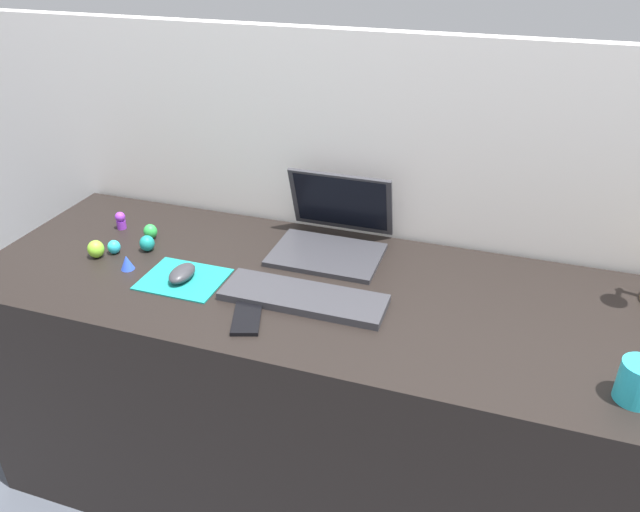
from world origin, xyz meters
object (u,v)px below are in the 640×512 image
Objects in this scene: toy_figurine_blue at (127,262)px; toy_figurine_purple at (121,220)px; mouse at (182,273)px; toy_figurine_green at (150,231)px; laptop at (333,231)px; toy_figurine_teal at (147,243)px; toy_figurine_cyan at (114,247)px; cell_phone at (247,318)px; coffee_mug at (638,382)px; keyboard at (303,297)px; toy_figurine_lime at (96,249)px.

toy_figurine_purple is at bearing 127.85° from toy_figurine_blue.
toy_figurine_green is at bearing 139.12° from mouse.
laptop is 0.53m from toy_figurine_teal.
toy_figurine_cyan is at bearing -113.18° from toy_figurine_green.
cell_phone is (0.23, -0.11, -0.02)m from mouse.
laptop is 0.65m from toy_figurine_purple.
toy_figurine_purple is 1.32× the size of toy_figurine_blue.
coffee_mug reaches higher than toy_figurine_green.
keyboard is 0.69m from toy_figurine_purple.
toy_figurine_purple reaches higher than mouse.
laptop is 0.42m from cell_phone.
toy_figurine_cyan is (-0.58, 0.06, 0.01)m from keyboard.
laptop is 3.43× the size of coffee_mug.
mouse is at bearing 136.14° from cell_phone.
toy_figurine_teal reaches higher than cell_phone.
toy_figurine_teal reaches higher than toy_figurine_green.
toy_figurine_purple reaches higher than keyboard.
laptop is at bearing 21.70° from toy_figurine_cyan.
toy_figurine_blue reaches higher than cell_phone.
toy_figurine_green reaches higher than cell_phone.
toy_figurine_blue is at bearing 174.56° from coffee_mug.
cell_phone is at bearing -29.47° from toy_figurine_purple.
mouse is at bearing -15.01° from toy_figurine_cyan.
mouse is at bearing -136.99° from laptop.
toy_figurine_cyan is 0.05m from toy_figurine_lime.
mouse is (-0.33, -0.01, 0.01)m from keyboard.
keyboard is 10.46× the size of toy_figurine_cyan.
toy_figurine_teal is (-0.49, -0.18, -0.03)m from laptop.
toy_figurine_blue is (-0.40, 0.11, 0.02)m from cell_phone.
toy_figurine_lime is at bearing 145.95° from cell_phone.
laptop is at bearing 30.93° from toy_figurine_blue.
toy_figurine_cyan is at bearing -62.56° from toy_figurine_purple.
coffee_mug is 1.75× the size of toy_figurine_lime.
toy_figurine_cyan is at bearing 143.14° from toy_figurine_blue.
mouse is 1.79× the size of toy_figurine_purple.
toy_figurine_green is (-0.44, 0.29, 0.02)m from cell_phone.
mouse is 0.26m from cell_phone.
toy_figurine_purple reaches higher than toy_figurine_lime.
cell_phone is 1.47× the size of coffee_mug.
toy_figurine_cyan is at bearing 141.30° from cell_phone.
toy_figurine_lime is (-0.11, -0.08, 0.00)m from toy_figurine_teal.
toy_figurine_cyan is (-0.57, -0.23, -0.03)m from laptop.
mouse reaches higher than cell_phone.
keyboard is at bearing 31.55° from cell_phone.
coffee_mug reaches higher than mouse.
mouse is (-0.32, -0.30, -0.03)m from laptop.
laptop is 2.34× the size of cell_phone.
toy_figurine_teal is (-0.50, 0.10, 0.01)m from keyboard.
toy_figurine_purple is at bearing 167.05° from coffee_mug.
toy_figurine_blue is (-0.17, 0.00, -0.00)m from mouse.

